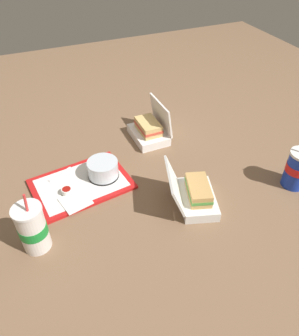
{
  "coord_description": "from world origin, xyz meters",
  "views": [
    {
      "loc": [
        -0.37,
        -0.92,
        0.89
      ],
      "look_at": [
        0.01,
        -0.01,
        0.05
      ],
      "focal_mm": 35.0,
      "sensor_mm": 36.0,
      "label": 1
    }
  ],
  "objects_px": {
    "ketchup_cup": "(67,191)",
    "clamshell_sandwich_corner": "(150,130)",
    "plastic_fork": "(60,174)",
    "soda_cup_right": "(298,169)",
    "soda_cup_back": "(33,228)",
    "food_tray": "(81,184)",
    "cake_container": "(103,169)",
    "clamshell_sandwich_front": "(195,195)"
  },
  "relations": [
    {
      "from": "ketchup_cup",
      "to": "clamshell_sandwich_corner",
      "type": "xyz_separation_m",
      "value": [
        0.44,
        0.23,
        0.02
      ]
    },
    {
      "from": "plastic_fork",
      "to": "soda_cup_right",
      "type": "bearing_deg",
      "value": -52.71
    },
    {
      "from": "plastic_fork",
      "to": "clamshell_sandwich_corner",
      "type": "bearing_deg",
      "value": -12.67
    },
    {
      "from": "soda_cup_right",
      "to": "soda_cup_back",
      "type": "distance_m",
      "value": 0.98
    },
    {
      "from": "food_tray",
      "to": "clamshell_sandwich_corner",
      "type": "relative_size",
      "value": 2.04
    },
    {
      "from": "food_tray",
      "to": "plastic_fork",
      "type": "relative_size",
      "value": 3.65
    },
    {
      "from": "soda_cup_right",
      "to": "ketchup_cup",
      "type": "bearing_deg",
      "value": 161.31
    },
    {
      "from": "food_tray",
      "to": "cake_container",
      "type": "distance_m",
      "value": 0.1
    },
    {
      "from": "clamshell_sandwich_corner",
      "to": "soda_cup_right",
      "type": "relative_size",
      "value": 0.9
    },
    {
      "from": "plastic_fork",
      "to": "cake_container",
      "type": "bearing_deg",
      "value": -51.95
    },
    {
      "from": "clamshell_sandwich_front",
      "to": "clamshell_sandwich_corner",
      "type": "xyz_separation_m",
      "value": [
        0.01,
        0.45,
        0.0
      ]
    },
    {
      "from": "cake_container",
      "to": "plastic_fork",
      "type": "distance_m",
      "value": 0.18
    },
    {
      "from": "food_tray",
      "to": "plastic_fork",
      "type": "height_order",
      "value": "plastic_fork"
    },
    {
      "from": "cake_container",
      "to": "soda_cup_right",
      "type": "xyz_separation_m",
      "value": [
        0.68,
        -0.33,
        0.03
      ]
    },
    {
      "from": "clamshell_sandwich_front",
      "to": "soda_cup_back",
      "type": "relative_size",
      "value": 1.04
    },
    {
      "from": "food_tray",
      "to": "soda_cup_back",
      "type": "xyz_separation_m",
      "value": [
        -0.2,
        -0.23,
        0.08
      ]
    },
    {
      "from": "ketchup_cup",
      "to": "soda_cup_right",
      "type": "relative_size",
      "value": 0.18
    },
    {
      "from": "cake_container",
      "to": "ketchup_cup",
      "type": "bearing_deg",
      "value": -164.19
    },
    {
      "from": "ketchup_cup",
      "to": "food_tray",
      "type": "bearing_deg",
      "value": 31.76
    },
    {
      "from": "ketchup_cup",
      "to": "soda_cup_back",
      "type": "relative_size",
      "value": 0.17
    },
    {
      "from": "food_tray",
      "to": "clamshell_sandwich_corner",
      "type": "height_order",
      "value": "clamshell_sandwich_corner"
    },
    {
      "from": "clamshell_sandwich_corner",
      "to": "soda_cup_back",
      "type": "distance_m",
      "value": 0.72
    },
    {
      "from": "food_tray",
      "to": "ketchup_cup",
      "type": "bearing_deg",
      "value": -148.24
    },
    {
      "from": "clamshell_sandwich_front",
      "to": "soda_cup_back",
      "type": "xyz_separation_m",
      "value": [
        -0.57,
        0.03,
        0.04
      ]
    },
    {
      "from": "plastic_fork",
      "to": "clamshell_sandwich_front",
      "type": "height_order",
      "value": "clamshell_sandwich_front"
    },
    {
      "from": "soda_cup_back",
      "to": "clamshell_sandwich_corner",
      "type": "bearing_deg",
      "value": 36.19
    },
    {
      "from": "plastic_fork",
      "to": "clamshell_sandwich_corner",
      "type": "height_order",
      "value": "clamshell_sandwich_corner"
    },
    {
      "from": "ketchup_cup",
      "to": "soda_cup_back",
      "type": "xyz_separation_m",
      "value": [
        -0.14,
        -0.19,
        0.06
      ]
    },
    {
      "from": "plastic_fork",
      "to": "clamshell_sandwich_front",
      "type": "bearing_deg",
      "value": -65.33
    },
    {
      "from": "soda_cup_right",
      "to": "clamshell_sandwich_corner",
      "type": "bearing_deg",
      "value": 127.53
    },
    {
      "from": "soda_cup_back",
      "to": "soda_cup_right",
      "type": "bearing_deg",
      "value": -5.45
    },
    {
      "from": "food_tray",
      "to": "clamshell_sandwich_corner",
      "type": "xyz_separation_m",
      "value": [
        0.38,
        0.19,
        0.04
      ]
    },
    {
      "from": "cake_container",
      "to": "clamshell_sandwich_front",
      "type": "bearing_deg",
      "value": -44.41
    },
    {
      "from": "cake_container",
      "to": "ketchup_cup",
      "type": "relative_size",
      "value": 3.11
    },
    {
      "from": "plastic_fork",
      "to": "soda_cup_right",
      "type": "height_order",
      "value": "soda_cup_right"
    },
    {
      "from": "ketchup_cup",
      "to": "clamshell_sandwich_corner",
      "type": "bearing_deg",
      "value": 27.9
    },
    {
      "from": "cake_container",
      "to": "soda_cup_back",
      "type": "bearing_deg",
      "value": -141.57
    },
    {
      "from": "cake_container",
      "to": "soda_cup_right",
      "type": "relative_size",
      "value": 0.57
    },
    {
      "from": "food_tray",
      "to": "clamshell_sandwich_front",
      "type": "bearing_deg",
      "value": -35.4
    },
    {
      "from": "food_tray",
      "to": "cake_container",
      "type": "xyz_separation_m",
      "value": [
        0.09,
        0.01,
        0.04
      ]
    },
    {
      "from": "soda_cup_back",
      "to": "plastic_fork",
      "type": "bearing_deg",
      "value": 66.36
    },
    {
      "from": "soda_cup_right",
      "to": "soda_cup_back",
      "type": "xyz_separation_m",
      "value": [
        -0.98,
        0.09,
        0.01
      ]
    }
  ]
}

